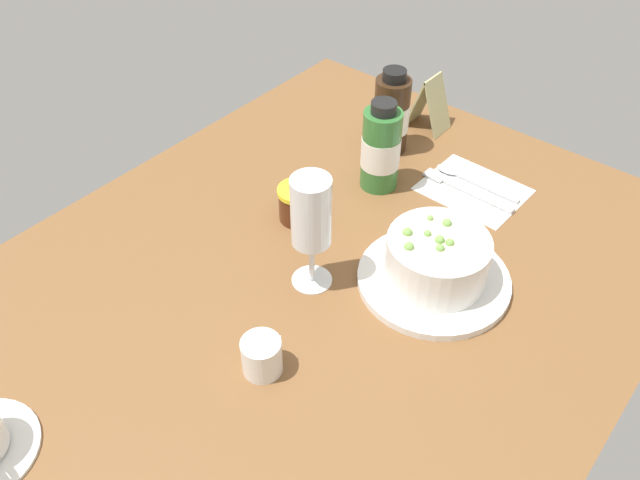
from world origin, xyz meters
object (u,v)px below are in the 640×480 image
Objects in this scene: sauce_bottle_green at (381,149)px; porridge_bowl at (436,263)px; creamer_jug at (262,355)px; cutlery_setting at (471,188)px; wine_glass at (311,217)px; jam_jar at (298,203)px; sauce_bottle_brown at (391,114)px; menu_card at (430,103)px.

porridge_bowl is at bearing -125.29° from sauce_bottle_green.
sauce_bottle_green reaches higher than creamer_jug.
cutlery_setting is 2.80× the size of creamer_jug.
wine_glass is 25.68cm from sauce_bottle_green.
creamer_jug is 0.97× the size of jam_jar.
sauce_bottle_brown reaches higher than porridge_bowl.
wine_glass is at bearing 128.11° from porridge_bowl.
menu_card is at bearing -2.17° from jam_jar.
menu_card reaches higher than jam_jar.
jam_jar reaches higher than cutlery_setting.
porridge_bowl is 34.24cm from sauce_bottle_brown.
porridge_bowl is 3.60× the size of creamer_jug.
porridge_bowl is 24.29cm from jam_jar.
wine_glass is 1.16× the size of sauce_bottle_brown.
wine_glass is 36.47cm from sauce_bottle_brown.
porridge_bowl is 24.17cm from sauce_bottle_green.
wine_glass is 2.88× the size of jam_jar.
sauce_bottle_green is at bearing 54.71° from porridge_bowl.
cutlery_setting is 2.71× the size of jam_jar.
creamer_jug is 52.90cm from sauce_bottle_brown.
wine_glass is at bearing 18.42° from creamer_jug.
creamer_jug is (-49.03, 1.63, 2.37)cm from cutlery_setting.
sauce_bottle_brown is at bearing 86.16° from cutlery_setting.
menu_card is (35.70, -1.35, 2.21)cm from jam_jar.
cutlery_setting is 18.96cm from sauce_bottle_brown.
porridge_bowl is at bearing -163.37° from cutlery_setting.
wine_glass is (-10.69, 13.63, 7.96)cm from porridge_bowl.
wine_glass reaches higher than porridge_bowl.
porridge_bowl is 27.75cm from creamer_jug.
sauce_bottle_brown is (23.80, 24.43, 3.07)cm from porridge_bowl.
cutlery_setting is at bearing -93.84° from sauce_bottle_brown.
creamer_jug is at bearing -166.56° from menu_card.
creamer_jug is 42.02cm from sauce_bottle_green.
wine_glass reaches higher than sauce_bottle_brown.
jam_jar is 35.79cm from menu_card.
sauce_bottle_brown reaches higher than cutlery_setting.
menu_card is (34.21, 22.87, 1.21)cm from porridge_bowl.
cutlery_setting is at bearing -11.66° from wine_glass.
sauce_bottle_brown is (1.19, 17.67, 6.76)cm from cutlery_setting.
sauce_bottle_green is (40.26, 11.17, 4.52)cm from creamer_jug.
wine_glass reaches higher than creamer_jug.
creamer_jug is 19.00cm from wine_glass.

